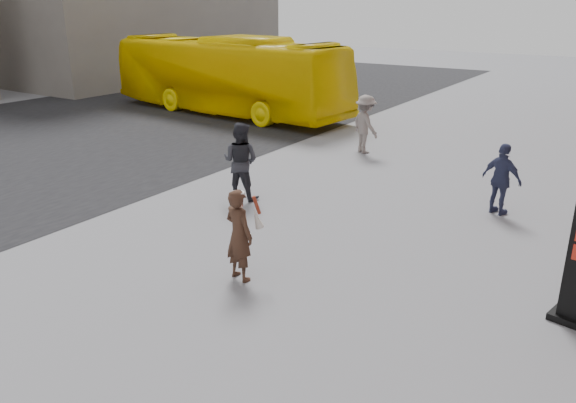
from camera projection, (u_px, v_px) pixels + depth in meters
The scene contains 7 objects.
ground at pixel (244, 296), 9.28m from camera, with size 100.00×100.00×0.00m, color #9E9EA3.
road at pixel (39, 139), 19.94m from camera, with size 16.00×60.00×0.01m, color black.
woman at pixel (239, 234), 9.60m from camera, with size 0.71×0.66×1.65m.
bus at pixel (227, 75), 23.99m from camera, with size 2.73×11.69×3.26m, color #FBD801.
pedestrian_a at pixel (241, 161), 13.59m from camera, with size 0.92×0.72×1.90m, color #2A2B31.
pedestrian_b at pixel (365, 124), 17.80m from camera, with size 1.19×0.68×1.84m, color gray.
pedestrian_c at pixel (502, 179), 12.61m from camera, with size 0.96×0.40×1.64m, color #353A5E.
Camera 1 is at (5.12, -6.47, 4.59)m, focal length 35.00 mm.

